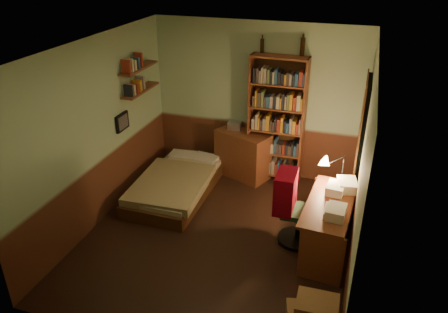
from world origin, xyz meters
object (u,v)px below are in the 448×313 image
(bed, at_px, (176,178))
(desk, at_px, (327,226))
(bookshelf, at_px, (276,121))
(cardboard_box_a, at_px, (316,313))
(dresser, at_px, (243,154))
(desk_lamp, at_px, (344,160))
(office_chair, at_px, (299,209))
(mini_stereo, at_px, (235,125))

(bed, height_order, desk, desk)
(bookshelf, distance_m, cardboard_box_a, 3.35)
(bed, bearing_deg, dresser, 47.80)
(desk_lamp, height_order, cardboard_box_a, desk_lamp)
(desk_lamp, bearing_deg, bed, 156.22)
(bed, distance_m, cardboard_box_a, 3.22)
(cardboard_box_a, bearing_deg, bed, 140.96)
(dresser, bearing_deg, desk, -23.23)
(desk_lamp, bearing_deg, desk, -120.32)
(office_chair, bearing_deg, desk, -8.01)
(bed, relative_size, desk, 1.41)
(dresser, height_order, desk_lamp, desk_lamp)
(desk, bearing_deg, office_chair, 177.24)
(mini_stereo, xyz_separation_m, office_chair, (1.40, -1.69, -0.35))
(mini_stereo, distance_m, desk_lamp, 2.21)
(dresser, distance_m, desk, 2.27)
(cardboard_box_a, bearing_deg, dresser, 119.16)
(cardboard_box_a, bearing_deg, desk_lamp, 88.84)
(mini_stereo, height_order, cardboard_box_a, mini_stereo)
(bed, bearing_deg, desk_lamp, -1.96)
(dresser, distance_m, office_chair, 1.99)
(bed, bearing_deg, desk, -15.41)
(mini_stereo, relative_size, desk_lamp, 0.33)
(dresser, bearing_deg, desk_lamp, -9.23)
(cardboard_box_a, bearing_deg, mini_stereo, 120.77)
(desk, height_order, office_chair, office_chair)
(bookshelf, distance_m, desk, 2.12)
(desk, bearing_deg, desk_lamp, 85.41)
(bookshelf, xyz_separation_m, desk_lamp, (1.15, -1.11, -0.00))
(desk, height_order, cardboard_box_a, desk)
(desk, bearing_deg, bookshelf, 126.21)
(desk, xyz_separation_m, office_chair, (-0.38, 0.05, 0.16))
(bed, height_order, cardboard_box_a, bed)
(mini_stereo, xyz_separation_m, desk_lamp, (1.87, -1.15, 0.19))
(mini_stereo, bearing_deg, desk, -45.89)
(bed, relative_size, office_chair, 1.81)
(dresser, distance_m, bookshelf, 0.85)
(bookshelf, bearing_deg, dresser, -168.51)
(desk_lamp, xyz_separation_m, cardboard_box_a, (-0.04, -1.92, -0.89))
(cardboard_box_a, bearing_deg, bookshelf, 110.13)
(bookshelf, bearing_deg, bed, -141.39)
(bed, xyz_separation_m, mini_stereo, (0.66, 1.05, 0.59))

